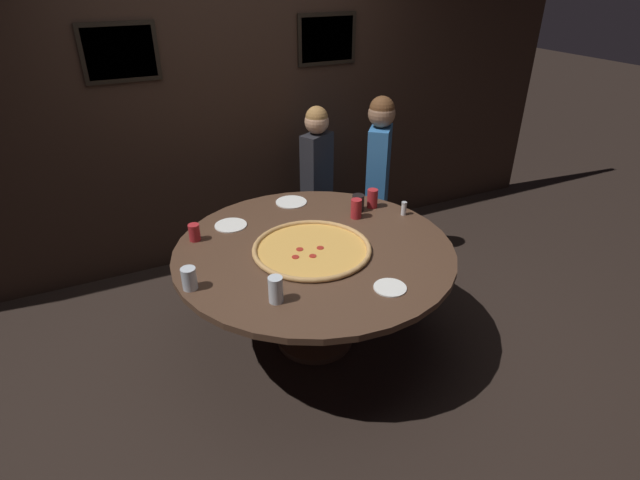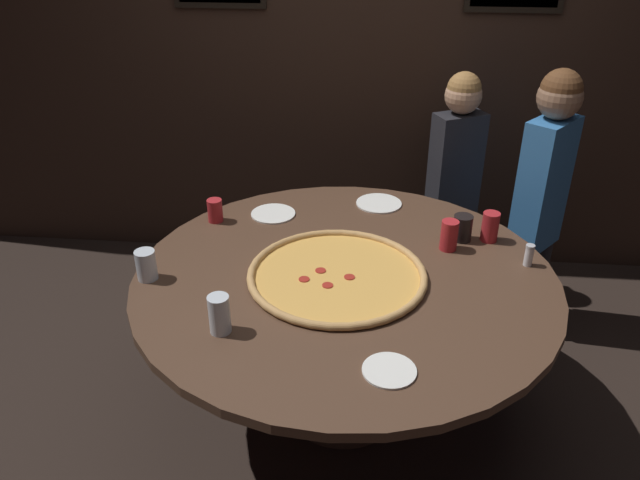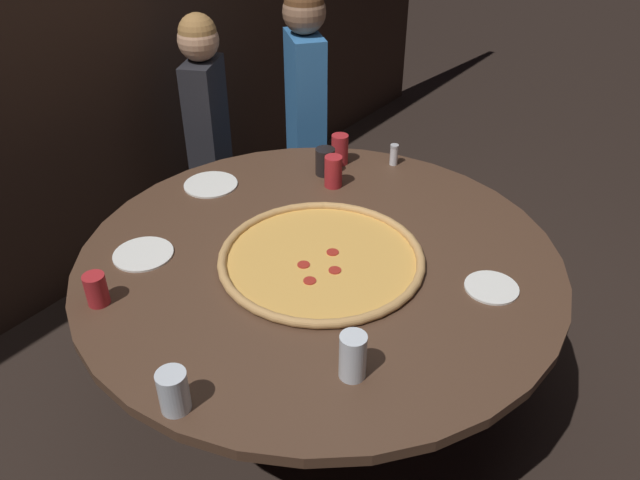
% 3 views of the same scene
% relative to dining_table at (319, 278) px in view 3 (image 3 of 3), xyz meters
% --- Properties ---
extents(ground_plane, '(24.00, 24.00, 0.00)m').
position_rel_dining_table_xyz_m(ground_plane, '(0.00, 0.00, -0.63)').
color(ground_plane, black).
extents(back_wall, '(6.40, 0.08, 2.60)m').
position_rel_dining_table_xyz_m(back_wall, '(0.00, 1.47, 0.68)').
color(back_wall, black).
rests_on(back_wall, ground_plane).
extents(dining_table, '(1.75, 1.75, 0.74)m').
position_rel_dining_table_xyz_m(dining_table, '(0.00, 0.00, 0.00)').
color(dining_table, '#4C3323').
rests_on(dining_table, ground_plane).
extents(giant_pizza, '(0.74, 0.74, 0.03)m').
position_rel_dining_table_xyz_m(giant_pizza, '(-0.03, -0.03, 0.13)').
color(giant_pizza, '#E5A84C').
rests_on(giant_pizza, dining_table).
extents(drink_cup_by_shaker, '(0.08, 0.08, 0.14)m').
position_rel_dining_table_xyz_m(drink_cup_by_shaker, '(0.63, 0.35, 0.18)').
color(drink_cup_by_shaker, '#B22328').
rests_on(drink_cup_by_shaker, dining_table).
extents(drink_cup_beside_pizza, '(0.08, 0.08, 0.15)m').
position_rel_dining_table_xyz_m(drink_cup_beside_pizza, '(-0.42, -0.43, 0.19)').
color(drink_cup_beside_pizza, silver).
rests_on(drink_cup_beside_pizza, dining_table).
extents(drink_cup_front_edge, '(0.08, 0.08, 0.14)m').
position_rel_dining_table_xyz_m(drink_cup_front_edge, '(0.44, 0.25, 0.18)').
color(drink_cup_front_edge, '#B22328').
rests_on(drink_cup_front_edge, dining_table).
extents(drink_cup_far_left, '(0.07, 0.07, 0.11)m').
position_rel_dining_table_xyz_m(drink_cup_far_left, '(-0.65, 0.42, 0.17)').
color(drink_cup_far_left, '#B22328').
rests_on(drink_cup_far_left, dining_table).
extents(drink_cup_near_left, '(0.08, 0.08, 0.13)m').
position_rel_dining_table_xyz_m(drink_cup_near_left, '(-0.80, -0.11, 0.18)').
color(drink_cup_near_left, silver).
rests_on(drink_cup_near_left, dining_table).
extents(drink_cup_near_right, '(0.09, 0.09, 0.12)m').
position_rel_dining_table_xyz_m(drink_cup_near_right, '(0.51, 0.34, 0.17)').
color(drink_cup_near_right, black).
rests_on(drink_cup_near_right, dining_table).
extents(white_plate_right_side, '(0.18, 0.18, 0.01)m').
position_rel_dining_table_xyz_m(white_plate_right_side, '(0.18, -0.59, 0.12)').
color(white_plate_right_side, white).
rests_on(white_plate_right_side, dining_table).
extents(white_plate_beside_cup, '(0.23, 0.23, 0.01)m').
position_rel_dining_table_xyz_m(white_plate_beside_cup, '(0.13, 0.67, 0.12)').
color(white_plate_beside_cup, white).
rests_on(white_plate_beside_cup, dining_table).
extents(white_plate_left_side, '(0.22, 0.22, 0.01)m').
position_rel_dining_table_xyz_m(white_plate_left_side, '(-0.38, 0.51, 0.12)').
color(white_plate_left_side, white).
rests_on(white_plate_left_side, dining_table).
extents(condiment_shaker, '(0.04, 0.04, 0.10)m').
position_rel_dining_table_xyz_m(condiment_shaker, '(0.76, 0.14, 0.16)').
color(condiment_shaker, silver).
rests_on(condiment_shaker, dining_table).
extents(diner_side_right, '(0.34, 0.25, 1.31)m').
position_rel_dining_table_xyz_m(diner_side_right, '(0.55, 1.10, 0.12)').
color(diner_side_right, '#232328').
rests_on(diner_side_right, ground_plane).
extents(diner_far_right, '(0.32, 0.35, 1.41)m').
position_rel_dining_table_xyz_m(diner_far_right, '(0.95, 0.79, 0.18)').
color(diner_far_right, '#232328').
rests_on(diner_far_right, ground_plane).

